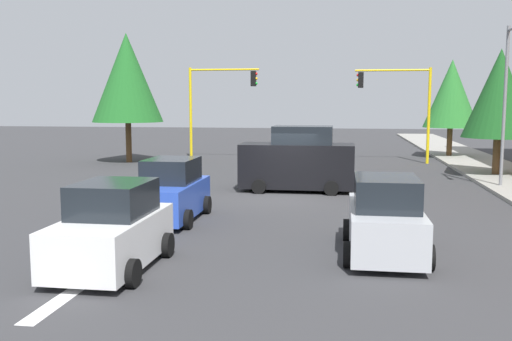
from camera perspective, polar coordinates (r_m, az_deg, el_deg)
ground_plane at (r=22.35m, az=2.68°, el=-2.83°), size 120.00×120.00×0.00m
lane_arrow_near at (r=12.26m, az=-17.75°, el=-11.36°), size 2.40×1.10×1.10m
traffic_signal_far_left at (r=36.07m, az=14.27°, el=7.27°), size 0.36×4.59×5.85m
traffic_signal_far_right at (r=36.80m, az=-3.96°, el=7.58°), size 0.36×4.59×5.98m
street_lamp_curbside at (r=26.44m, az=24.05°, el=7.56°), size 2.15×0.28×7.00m
tree_roadside_mid at (r=30.88m, az=23.33°, el=7.13°), size 3.53×3.53×6.41m
tree_roadside_far at (r=40.55m, az=19.09°, el=7.32°), size 3.63×3.63×6.61m
tree_opposite_side at (r=36.45m, az=-12.87°, el=9.09°), size 4.38×4.38×8.02m
delivery_van_black at (r=24.11m, az=4.23°, el=0.96°), size 2.22×4.80×2.77m
car_silver at (r=14.39m, az=12.85°, el=-4.82°), size 4.06×2.02×1.98m
car_white at (r=13.30m, az=-14.31°, el=-5.83°), size 3.76×2.07×1.98m
car_blue at (r=18.38m, az=-8.60°, el=-2.19°), size 3.90×2.02×1.98m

